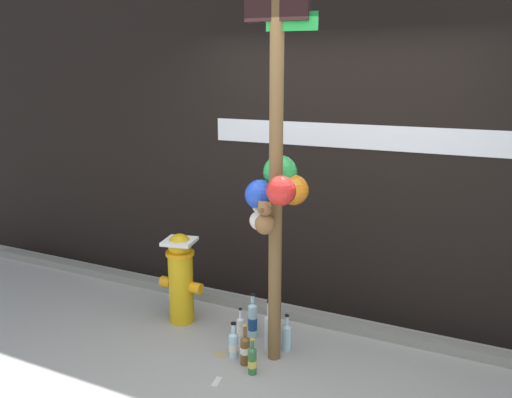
{
  "coord_description": "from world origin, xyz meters",
  "views": [
    {
      "loc": [
        1.34,
        -2.79,
        2.15
      ],
      "look_at": [
        -0.29,
        0.54,
        1.25
      ],
      "focal_mm": 36.64,
      "sensor_mm": 36.0,
      "label": 1
    }
  ],
  "objects": [
    {
      "name": "bottle_4",
      "position": [
        -0.46,
        0.6,
        0.13
      ],
      "size": [
        0.06,
        0.06,
        0.32
      ],
      "color": "silver",
      "rests_on": "ground_plane"
    },
    {
      "name": "bottle_2",
      "position": [
        -0.09,
        0.68,
        0.12
      ],
      "size": [
        0.08,
        0.08,
        0.3
      ],
      "color": "#B2DBEA",
      "rests_on": "ground_plane"
    },
    {
      "name": "litter_1",
      "position": [
        -0.52,
        0.38,
        0.0
      ],
      "size": [
        0.12,
        0.09,
        0.01
      ],
      "primitive_type": "cube",
      "rotation": [
        0.0,
        0.0,
        2.93
      ],
      "color": "tan",
      "rests_on": "ground_plane"
    },
    {
      "name": "memorial_post",
      "position": [
        -0.15,
        0.58,
        1.52
      ],
      "size": [
        0.53,
        0.59,
        2.84
      ],
      "color": "brown",
      "rests_on": "ground_plane"
    },
    {
      "name": "building_wall",
      "position": [
        0.0,
        1.57,
        1.67
      ],
      "size": [
        10.0,
        0.21,
        3.34
      ],
      "color": "black",
      "rests_on": "ground_plane"
    },
    {
      "name": "bottle_5",
      "position": [
        -0.43,
        0.77,
        0.15
      ],
      "size": [
        0.08,
        0.08,
        0.38
      ],
      "color": "#B2DBEA",
      "rests_on": "ground_plane"
    },
    {
      "name": "bottle_0",
      "position": [
        -0.22,
        0.63,
        0.17
      ],
      "size": [
        0.08,
        0.08,
        0.42
      ],
      "color": "silver",
      "rests_on": "ground_plane"
    },
    {
      "name": "curb_strip",
      "position": [
        0.0,
        1.22,
        0.04
      ],
      "size": [
        8.0,
        0.12,
        0.08
      ],
      "primitive_type": "cube",
      "color": "gray",
      "rests_on": "ground_plane"
    },
    {
      "name": "bottle_1",
      "position": [
        -0.29,
        0.35,
        0.12
      ],
      "size": [
        0.07,
        0.07,
        0.33
      ],
      "color": "brown",
      "rests_on": "ground_plane"
    },
    {
      "name": "fire_hydrant",
      "position": [
        -1.12,
        0.73,
        0.42
      ],
      "size": [
        0.41,
        0.31,
        0.81
      ],
      "color": "gold",
      "rests_on": "ground_plane"
    },
    {
      "name": "bottle_6",
      "position": [
        -0.18,
        0.26,
        0.11
      ],
      "size": [
        0.06,
        0.06,
        0.28
      ],
      "color": "#337038",
      "rests_on": "ground_plane"
    },
    {
      "name": "bottle_3",
      "position": [
        -0.41,
        0.4,
        0.11
      ],
      "size": [
        0.07,
        0.07,
        0.29
      ],
      "color": "#B2DBEA",
      "rests_on": "ground_plane"
    },
    {
      "name": "litter_0",
      "position": [
        -0.37,
        0.06,
        0.0
      ],
      "size": [
        0.06,
        0.13,
        0.01
      ],
      "primitive_type": "cube",
      "rotation": [
        0.0,
        0.0,
        1.74
      ],
      "color": "silver",
      "rests_on": "ground_plane"
    }
  ]
}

